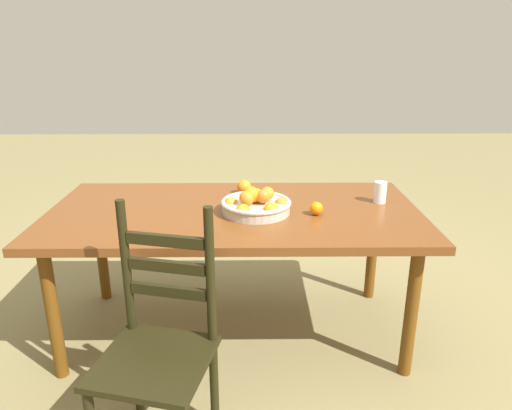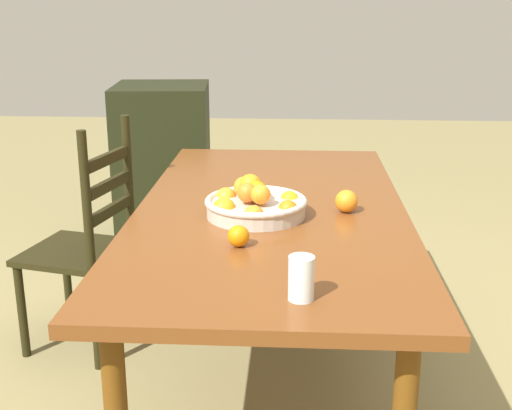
% 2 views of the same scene
% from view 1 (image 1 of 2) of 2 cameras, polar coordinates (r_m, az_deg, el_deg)
% --- Properties ---
extents(ground_plane, '(12.00, 12.00, 0.00)m').
position_cam_1_polar(ground_plane, '(2.73, -2.43, -14.90)').
color(ground_plane, olive).
extents(dining_table, '(1.89, 0.96, 0.72)m').
position_cam_1_polar(dining_table, '(2.43, -2.65, -1.96)').
color(dining_table, brown).
rests_on(dining_table, ground).
extents(chair_near_window, '(0.48, 0.48, 0.98)m').
position_cam_1_polar(chair_near_window, '(1.87, -11.74, -16.58)').
color(chair_near_window, black).
rests_on(chair_near_window, ground).
extents(fruit_bowl, '(0.35, 0.35, 0.14)m').
position_cam_1_polar(fruit_bowl, '(2.34, -0.03, 0.15)').
color(fruit_bowl, '#BDB3A5').
rests_on(fruit_bowl, dining_table).
extents(orange_loose_0, '(0.08, 0.08, 0.08)m').
position_cam_1_polar(orange_loose_0, '(2.64, -1.45, 2.22)').
color(orange_loose_0, orange).
rests_on(orange_loose_0, dining_table).
extents(orange_loose_1, '(0.07, 0.07, 0.07)m').
position_cam_1_polar(orange_loose_1, '(2.34, 7.34, -0.42)').
color(orange_loose_1, orange).
rests_on(orange_loose_1, dining_table).
extents(drinking_glass, '(0.07, 0.07, 0.11)m').
position_cam_1_polar(drinking_glass, '(2.58, 14.85, 1.50)').
color(drinking_glass, silver).
rests_on(drinking_glass, dining_table).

